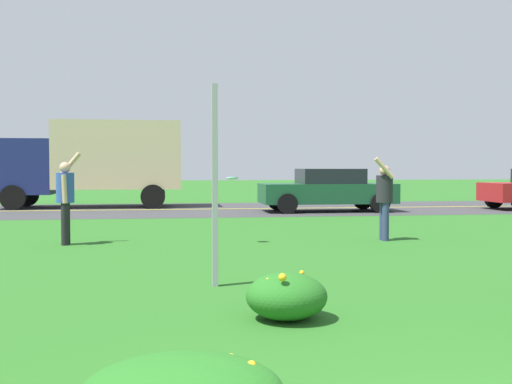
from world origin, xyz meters
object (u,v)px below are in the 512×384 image
(person_catcher_dark_shirt, at_px, (384,196))
(box_truck_navy, at_px, (94,159))
(sign_post_near_path, at_px, (215,186))
(person_thrower_blue_shirt, at_px, (65,195))
(frisbee_pale_blue, at_px, (232,178))
(car_dark_green_center_left, at_px, (328,190))

(person_catcher_dark_shirt, bearing_deg, box_truck_navy, 121.17)
(sign_post_near_path, xyz_separation_m, box_truck_navy, (-3.23, 16.05, 0.54))
(person_thrower_blue_shirt, height_order, frisbee_pale_blue, person_thrower_blue_shirt)
(person_catcher_dark_shirt, bearing_deg, frisbee_pale_blue, -178.13)
(person_catcher_dark_shirt, height_order, frisbee_pale_blue, person_catcher_dark_shirt)
(person_catcher_dark_shirt, bearing_deg, car_dark_green_center_left, 82.91)
(sign_post_near_path, bearing_deg, box_truck_navy, 101.37)
(person_catcher_dark_shirt, xyz_separation_m, car_dark_green_center_left, (1.03, 8.27, -0.18))
(person_thrower_blue_shirt, height_order, box_truck_navy, box_truck_navy)
(sign_post_near_path, relative_size, person_catcher_dark_shirt, 1.49)
(car_dark_green_center_left, xyz_separation_m, box_truck_navy, (-8.08, 3.39, 1.06))
(sign_post_near_path, bearing_deg, car_dark_green_center_left, 69.03)
(person_thrower_blue_shirt, bearing_deg, frisbee_pale_blue, -5.56)
(frisbee_pale_blue, relative_size, box_truck_navy, 0.04)
(sign_post_near_path, xyz_separation_m, frisbee_pale_blue, (0.69, 4.29, 0.02))
(person_thrower_blue_shirt, xyz_separation_m, car_dark_green_center_left, (7.37, 8.06, -0.22))
(frisbee_pale_blue, xyz_separation_m, car_dark_green_center_left, (4.16, 8.37, -0.54))
(sign_post_near_path, relative_size, box_truck_navy, 0.38)
(car_dark_green_center_left, bearing_deg, person_thrower_blue_shirt, -132.43)
(person_thrower_blue_shirt, bearing_deg, person_catcher_dark_shirt, -1.89)
(car_dark_green_center_left, bearing_deg, box_truck_navy, 157.23)
(car_dark_green_center_left, bearing_deg, sign_post_near_path, -110.97)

